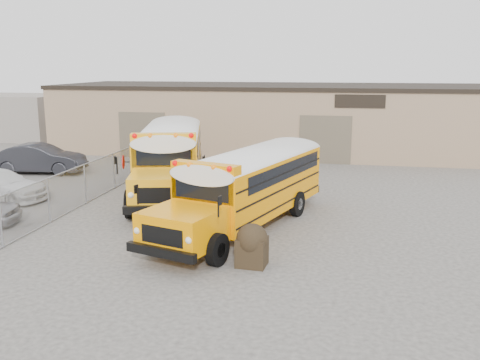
% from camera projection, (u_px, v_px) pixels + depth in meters
% --- Properties ---
extents(ground, '(120.00, 120.00, 0.00)m').
position_uv_depth(ground, '(198.00, 232.00, 19.82)').
color(ground, '#494643').
rests_on(ground, ground).
extents(warehouse, '(30.20, 10.20, 4.67)m').
position_uv_depth(warehouse, '(272.00, 117.00, 38.48)').
color(warehouse, '#997A5E').
rests_on(warehouse, ground).
extents(chainlink_fence, '(0.07, 18.07, 1.81)m').
position_uv_depth(chainlink_fence, '(85.00, 184.00, 23.65)').
color(chainlink_fence, gray).
rests_on(chainlink_fence, ground).
extents(distant_building_left, '(8.00, 6.00, 3.60)m').
position_uv_depth(distant_building_left, '(15.00, 116.00, 44.72)').
color(distant_building_left, gray).
rests_on(distant_building_left, ground).
extents(school_bus_left, '(5.47, 11.62, 3.31)m').
position_uv_depth(school_bus_left, '(178.00, 134.00, 32.58)').
color(school_bus_left, '#FFAC14').
rests_on(school_bus_left, ground).
extents(school_bus_right, '(5.38, 10.40, 2.97)m').
position_uv_depth(school_bus_right, '(308.00, 158.00, 25.58)').
color(school_bus_right, '#FF9400').
rests_on(school_bus_right, ground).
extents(tarp_bundle, '(0.98, 0.98, 1.34)m').
position_uv_depth(tarp_bundle, '(252.00, 244.00, 16.39)').
color(tarp_bundle, black).
rests_on(tarp_bundle, ground).
extents(car_dark, '(5.25, 2.39, 1.67)m').
position_uv_depth(car_dark, '(40.00, 159.00, 30.37)').
color(car_dark, '#212227').
rests_on(car_dark, ground).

